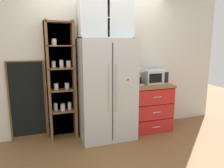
{
  "coord_description": "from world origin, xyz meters",
  "views": [
    {
      "loc": [
        -1.04,
        -3.4,
        1.66
      ],
      "look_at": [
        0.1,
        0.02,
        0.96
      ],
      "focal_mm": 33.71,
      "sensor_mm": 36.0,
      "label": 1
    }
  ],
  "objects_px": {
    "coffee_maker": "(138,77)",
    "mug_sage": "(150,82)",
    "microwave": "(154,77)",
    "bottle_green": "(150,79)",
    "bottle_clear": "(149,78)",
    "chalkboard_menu": "(28,101)",
    "refrigerator": "(107,89)"
  },
  "relations": [
    {
      "from": "mug_sage",
      "to": "bottle_green",
      "type": "distance_m",
      "value": 0.06
    },
    {
      "from": "bottle_clear",
      "to": "bottle_green",
      "type": "bearing_deg",
      "value": -90.0
    },
    {
      "from": "refrigerator",
      "to": "coffee_maker",
      "type": "xyz_separation_m",
      "value": [
        0.62,
        0.06,
        0.18
      ]
    },
    {
      "from": "microwave",
      "to": "bottle_clear",
      "type": "height_order",
      "value": "bottle_clear"
    },
    {
      "from": "refrigerator",
      "to": "chalkboard_menu",
      "type": "relative_size",
      "value": 1.26
    },
    {
      "from": "mug_sage",
      "to": "chalkboard_menu",
      "type": "relative_size",
      "value": 0.08
    },
    {
      "from": "refrigerator",
      "to": "bottle_green",
      "type": "distance_m",
      "value": 0.89
    },
    {
      "from": "refrigerator",
      "to": "bottle_green",
      "type": "bearing_deg",
      "value": 4.61
    },
    {
      "from": "bottle_clear",
      "to": "bottle_green",
      "type": "relative_size",
      "value": 1.1
    },
    {
      "from": "refrigerator",
      "to": "chalkboard_menu",
      "type": "bearing_deg",
      "value": 166.76
    },
    {
      "from": "coffee_maker",
      "to": "chalkboard_menu",
      "type": "distance_m",
      "value": 1.98
    },
    {
      "from": "refrigerator",
      "to": "coffee_maker",
      "type": "distance_m",
      "value": 0.65
    },
    {
      "from": "mug_sage",
      "to": "bottle_clear",
      "type": "bearing_deg",
      "value": 92.71
    },
    {
      "from": "microwave",
      "to": "mug_sage",
      "type": "xyz_separation_m",
      "value": [
        -0.1,
        -0.03,
        -0.08
      ]
    },
    {
      "from": "refrigerator",
      "to": "bottle_clear",
      "type": "bearing_deg",
      "value": 7.74
    },
    {
      "from": "bottle_green",
      "to": "chalkboard_menu",
      "type": "distance_m",
      "value": 2.23
    },
    {
      "from": "coffee_maker",
      "to": "mug_sage",
      "type": "relative_size",
      "value": 2.75
    },
    {
      "from": "coffee_maker",
      "to": "mug_sage",
      "type": "distance_m",
      "value": 0.29
    },
    {
      "from": "chalkboard_menu",
      "to": "coffee_maker",
      "type": "bearing_deg",
      "value": -7.25
    },
    {
      "from": "bottle_clear",
      "to": "bottle_green",
      "type": "xyz_separation_m",
      "value": [
        0.0,
        -0.05,
        -0.01
      ]
    },
    {
      "from": "refrigerator",
      "to": "bottle_green",
      "type": "xyz_separation_m",
      "value": [
        0.88,
        0.07,
        0.13
      ]
    },
    {
      "from": "bottle_clear",
      "to": "microwave",
      "type": "bearing_deg",
      "value": -7.98
    },
    {
      "from": "bottle_clear",
      "to": "mug_sage",
      "type": "bearing_deg",
      "value": -87.29
    },
    {
      "from": "bottle_clear",
      "to": "chalkboard_menu",
      "type": "distance_m",
      "value": 2.22
    },
    {
      "from": "coffee_maker",
      "to": "bottle_clear",
      "type": "bearing_deg",
      "value": 12.25
    },
    {
      "from": "microwave",
      "to": "coffee_maker",
      "type": "distance_m",
      "value": 0.37
    },
    {
      "from": "mug_sage",
      "to": "chalkboard_menu",
      "type": "height_order",
      "value": "chalkboard_menu"
    },
    {
      "from": "coffee_maker",
      "to": "chalkboard_menu",
      "type": "height_order",
      "value": "chalkboard_menu"
    },
    {
      "from": "mug_sage",
      "to": "bottle_clear",
      "type": "height_order",
      "value": "bottle_clear"
    },
    {
      "from": "microwave",
      "to": "bottle_green",
      "type": "distance_m",
      "value": 0.11
    },
    {
      "from": "refrigerator",
      "to": "bottle_clear",
      "type": "distance_m",
      "value": 0.9
    },
    {
      "from": "coffee_maker",
      "to": "mug_sage",
      "type": "bearing_deg",
      "value": 3.65
    }
  ]
}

